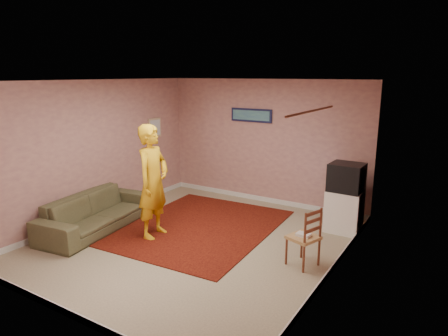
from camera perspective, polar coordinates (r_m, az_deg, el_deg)
The scene contains 26 objects.
ground at distance 6.74m, azimuth -4.05°, elevation -10.35°, with size 5.00×5.00×0.00m, color tan.
wall_back at distance 8.44m, azimuth 5.76°, elevation 3.71°, with size 4.50×0.02×2.60m, color tan.
wall_front at distance 4.62m, azimuth -22.79°, elevation -5.42°, with size 4.50×0.02×2.60m, color tan.
wall_left at distance 7.84m, azimuth -17.71°, elevation 2.39°, with size 0.02×5.00×2.60m, color tan.
wall_right at distance 5.37m, azimuth 15.64°, elevation -2.34°, with size 0.02×5.00×2.60m, color tan.
ceiling at distance 6.17m, azimuth -4.46°, elevation 12.34°, with size 4.50×5.00×0.02m, color silver.
baseboard_back at distance 8.73m, azimuth 5.54°, elevation -4.42°, with size 4.50×0.02×0.10m, color silver.
baseboard_front at distance 5.15m, azimuth -21.38°, elevation -18.71°, with size 4.50×0.02×0.10m, color silver.
baseboard_left at distance 8.15m, azimuth -17.04°, elevation -6.27°, with size 0.02×5.00×0.10m, color silver.
baseboard_right at distance 5.82m, azimuth 14.75°, elevation -14.26°, with size 0.02×5.00×0.10m, color silver.
window at distance 4.50m, azimuth 12.44°, elevation -3.17°, with size 0.01×1.10×1.50m, color black.
curtain_sheer at distance 4.43m, azimuth 11.48°, elevation -6.11°, with size 0.01×0.75×2.10m, color white.
curtain_floral at distance 5.07m, azimuth 14.10°, elevation -3.76°, with size 0.01×0.35×2.10m, color white.
curtain_rod at distance 4.35m, azimuth 12.46°, elevation 7.96°, with size 0.02×0.02×1.40m, color #5D2E1B.
picture_back at distance 8.47m, azimuth 3.91°, elevation 7.53°, with size 0.95×0.04×0.28m.
picture_left at distance 8.89m, azimuth -9.85°, elevation 5.69°, with size 0.04×0.38×0.42m.
area_rug at distance 7.30m, azimuth -3.57°, elevation -8.34°, with size 2.51×3.13×0.02m, color black.
tv_cabinet at distance 7.31m, azimuth 16.79°, elevation -5.88°, with size 0.58×0.52×0.73m, color white.
crt_tv at distance 7.15m, azimuth 17.07°, elevation -1.26°, with size 0.58×0.52×0.48m.
chair_a at distance 7.75m, azimuth 16.06°, elevation -3.50°, with size 0.45×0.44×0.47m.
dvd_player at distance 7.77m, azimuth 16.04°, elevation -3.88°, with size 0.37×0.26×0.06m, color #B1B0B5.
blue_throw at distance 7.71m, azimuth 16.14°, elevation -2.29°, with size 0.44×0.05×0.46m, color #9ACDFD.
chair_b at distance 5.85m, azimuth 11.31°, elevation -8.72°, with size 0.48×0.49×0.47m.
game_console at distance 5.88m, azimuth 11.28°, elevation -9.32°, with size 0.20×0.14×0.04m, color silver.
sofa at distance 7.44m, azimuth -17.85°, elevation -6.04°, with size 2.17×0.85×0.63m, color #4E4D2F.
person at distance 6.73m, azimuth -10.10°, elevation -1.93°, with size 0.70×0.46×1.91m, color gold.
Camera 1 is at (3.63, -4.99, 2.71)m, focal length 32.00 mm.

